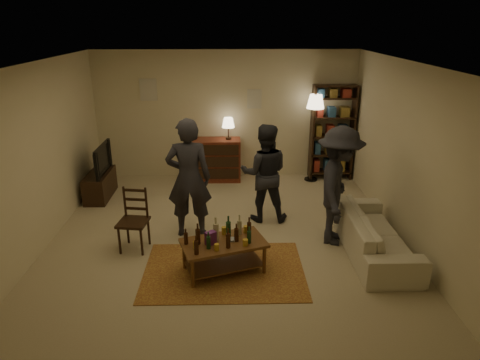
{
  "coord_description": "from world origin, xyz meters",
  "views": [
    {
      "loc": [
        0.08,
        -5.99,
        3.27
      ],
      "look_at": [
        0.23,
        0.1,
        0.97
      ],
      "focal_mm": 32.0,
      "sensor_mm": 36.0,
      "label": 1
    }
  ],
  "objects_px": {
    "dining_chair": "(134,217)",
    "tv_stand": "(100,179)",
    "dresser": "(217,159)",
    "coffee_table": "(223,245)",
    "person_left": "(189,178)",
    "person_by_sofa": "(338,186)",
    "floor_lamp": "(315,108)",
    "person_right": "(264,173)",
    "bookshelf": "(332,132)",
    "sofa": "(374,233)"
  },
  "relations": [
    {
      "from": "dining_chair",
      "to": "tv_stand",
      "type": "xyz_separation_m",
      "value": [
        -1.09,
        1.99,
        -0.12
      ]
    },
    {
      "from": "dresser",
      "to": "coffee_table",
      "type": "bearing_deg",
      "value": -87.33
    },
    {
      "from": "coffee_table",
      "to": "person_left",
      "type": "distance_m",
      "value": 1.36
    },
    {
      "from": "person_left",
      "to": "person_by_sofa",
      "type": "xyz_separation_m",
      "value": [
        2.26,
        -0.29,
        -0.04
      ]
    },
    {
      "from": "floor_lamp",
      "to": "person_right",
      "type": "xyz_separation_m",
      "value": [
        -1.17,
        -1.89,
        -0.73
      ]
    },
    {
      "from": "coffee_table",
      "to": "bookshelf",
      "type": "height_order",
      "value": "bookshelf"
    },
    {
      "from": "dining_chair",
      "to": "person_right",
      "type": "height_order",
      "value": "person_right"
    },
    {
      "from": "bookshelf",
      "to": "floor_lamp",
      "type": "distance_m",
      "value": 0.69
    },
    {
      "from": "floor_lamp",
      "to": "person_by_sofa",
      "type": "xyz_separation_m",
      "value": [
        -0.13,
        -2.71,
        -0.65
      ]
    },
    {
      "from": "coffee_table",
      "to": "person_right",
      "type": "relative_size",
      "value": 0.74
    },
    {
      "from": "tv_stand",
      "to": "sofa",
      "type": "relative_size",
      "value": 0.51
    },
    {
      "from": "person_by_sofa",
      "to": "sofa",
      "type": "bearing_deg",
      "value": -107.13
    },
    {
      "from": "dresser",
      "to": "person_left",
      "type": "height_order",
      "value": "person_left"
    },
    {
      "from": "bookshelf",
      "to": "floor_lamp",
      "type": "relative_size",
      "value": 1.09
    },
    {
      "from": "bookshelf",
      "to": "dining_chair",
      "type": "bearing_deg",
      "value": -140.54
    },
    {
      "from": "person_left",
      "to": "dresser",
      "type": "bearing_deg",
      "value": -100.36
    },
    {
      "from": "tv_stand",
      "to": "person_right",
      "type": "bearing_deg",
      "value": -18.62
    },
    {
      "from": "sofa",
      "to": "person_left",
      "type": "height_order",
      "value": "person_left"
    },
    {
      "from": "dresser",
      "to": "sofa",
      "type": "relative_size",
      "value": 0.65
    },
    {
      "from": "dining_chair",
      "to": "coffee_table",
      "type": "bearing_deg",
      "value": -19.69
    },
    {
      "from": "dresser",
      "to": "person_right",
      "type": "relative_size",
      "value": 0.81
    },
    {
      "from": "sofa",
      "to": "tv_stand",
      "type": "bearing_deg",
      "value": 64.66
    },
    {
      "from": "floor_lamp",
      "to": "person_by_sofa",
      "type": "bearing_deg",
      "value": -92.73
    },
    {
      "from": "person_right",
      "to": "person_left",
      "type": "bearing_deg",
      "value": 26.61
    },
    {
      "from": "person_left",
      "to": "person_right",
      "type": "distance_m",
      "value": 1.33
    },
    {
      "from": "sofa",
      "to": "person_left",
      "type": "xyz_separation_m",
      "value": [
        -2.76,
        0.63,
        0.65
      ]
    },
    {
      "from": "dining_chair",
      "to": "person_left",
      "type": "distance_m",
      "value": 1.01
    },
    {
      "from": "dresser",
      "to": "sofa",
      "type": "distance_m",
      "value": 3.93
    },
    {
      "from": "coffee_table",
      "to": "person_by_sofa",
      "type": "bearing_deg",
      "value": 25.61
    },
    {
      "from": "coffee_table",
      "to": "sofa",
      "type": "distance_m",
      "value": 2.28
    },
    {
      "from": "tv_stand",
      "to": "person_left",
      "type": "xyz_separation_m",
      "value": [
        1.88,
        -1.57,
        0.57
      ]
    },
    {
      "from": "coffee_table",
      "to": "sofa",
      "type": "relative_size",
      "value": 0.6
    },
    {
      "from": "dresser",
      "to": "person_left",
      "type": "xyz_separation_m",
      "value": [
        -0.37,
        -2.48,
        0.48
      ]
    },
    {
      "from": "bookshelf",
      "to": "sofa",
      "type": "distance_m",
      "value": 3.26
    },
    {
      "from": "bookshelf",
      "to": "person_by_sofa",
      "type": "xyz_separation_m",
      "value": [
        -0.55,
        -2.84,
        -0.12
      ]
    },
    {
      "from": "sofa",
      "to": "person_by_sofa",
      "type": "distance_m",
      "value": 0.86
    },
    {
      "from": "coffee_table",
      "to": "bookshelf",
      "type": "relative_size",
      "value": 0.62
    },
    {
      "from": "tv_stand",
      "to": "person_by_sofa",
      "type": "xyz_separation_m",
      "value": [
        4.14,
        -1.86,
        0.53
      ]
    },
    {
      "from": "person_by_sofa",
      "to": "coffee_table",
      "type": "bearing_deg",
      "value": 132.45
    },
    {
      "from": "floor_lamp",
      "to": "person_right",
      "type": "relative_size",
      "value": 1.09
    },
    {
      "from": "floor_lamp",
      "to": "dresser",
      "type": "bearing_deg",
      "value": 178.2
    },
    {
      "from": "floor_lamp",
      "to": "bookshelf",
      "type": "bearing_deg",
      "value": 17.35
    },
    {
      "from": "tv_stand",
      "to": "dresser",
      "type": "relative_size",
      "value": 0.78
    },
    {
      "from": "tv_stand",
      "to": "dresser",
      "type": "bearing_deg",
      "value": 22.07
    },
    {
      "from": "person_by_sofa",
      "to": "tv_stand",
      "type": "bearing_deg",
      "value": 82.63
    },
    {
      "from": "dining_chair",
      "to": "person_right",
      "type": "relative_size",
      "value": 0.57
    },
    {
      "from": "coffee_table",
      "to": "person_by_sofa",
      "type": "xyz_separation_m",
      "value": [
        1.72,
        0.83,
        0.51
      ]
    },
    {
      "from": "person_by_sofa",
      "to": "dining_chair",
      "type": "bearing_deg",
      "value": 109.15
    },
    {
      "from": "dresser",
      "to": "person_by_sofa",
      "type": "relative_size",
      "value": 0.74
    },
    {
      "from": "dining_chair",
      "to": "floor_lamp",
      "type": "relative_size",
      "value": 0.52
    }
  ]
}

